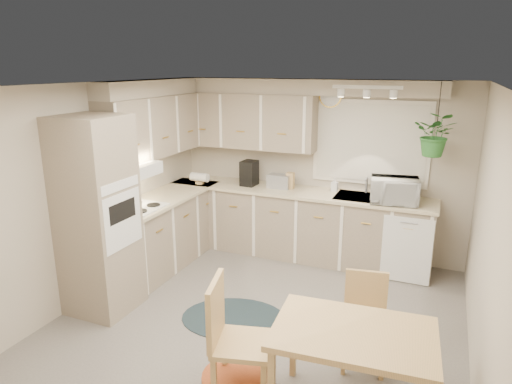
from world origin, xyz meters
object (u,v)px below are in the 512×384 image
Objects in this scene: chair_back at (365,324)px; braided_rug at (234,318)px; chair_left at (243,341)px; pet_bed at (236,382)px; microwave at (394,188)px; dining_table at (351,374)px.

braided_rug is (-1.38, 0.26, -0.41)m from chair_back.
pet_bed is at bearing -130.23° from chair_left.
chair_left reaches higher than chair_back.
microwave is at bearing 149.85° from chair_left.
chair_left is 1.77× the size of microwave.
chair_back is at bearing -10.65° from braided_rug.
chair_back is 1.47m from braided_rug.
braided_rug is at bearing 147.05° from dining_table.
dining_table is at bearing 81.47° from chair_back.
dining_table is at bearing -32.95° from braided_rug.
dining_table is 0.96m from pet_bed.
braided_rug is at bearing -165.02° from chair_left.
braided_rug is (-1.40, 0.91, -0.36)m from dining_table.
chair_left reaches higher than dining_table.
chair_back is (-0.02, 0.65, 0.05)m from dining_table.
braided_rug is at bearing -20.61° from chair_back.
pet_bed is (0.49, -0.97, 0.06)m from braided_rug.
braided_rug is 1.09m from pet_bed.
chair_left is (-0.83, -0.10, 0.13)m from dining_table.
braided_rug is at bearing 116.57° from pet_bed.
dining_table reaches higher than braided_rug.
microwave is (0.87, 2.73, 1.07)m from pet_bed.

